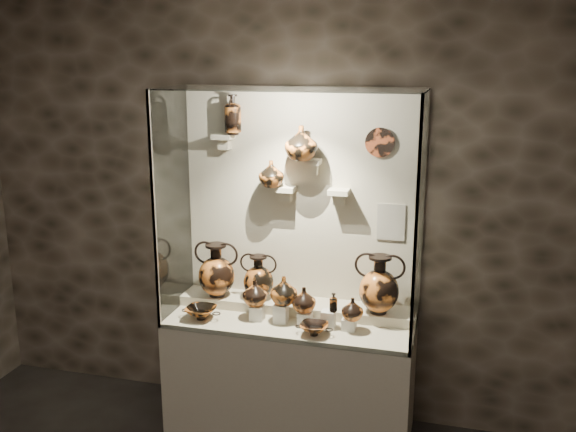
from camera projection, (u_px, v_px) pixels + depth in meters
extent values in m
cube|color=#2C251C|center=(302.00, 201.00, 4.53)|extent=(5.00, 0.02, 3.20)
cube|color=#BDB298|center=(290.00, 377.00, 4.52)|extent=(1.70, 0.60, 0.80)
cube|color=#B9AD90|center=(290.00, 322.00, 4.42)|extent=(1.68, 0.58, 0.03)
cube|color=#B9AD90|center=(296.00, 308.00, 4.58)|extent=(1.70, 0.25, 0.10)
cube|color=#BDB298|center=(302.00, 201.00, 4.52)|extent=(1.70, 0.03, 1.60)
cube|color=white|center=(278.00, 223.00, 3.95)|extent=(1.70, 0.01, 1.60)
cube|color=white|center=(172.00, 204.00, 4.44)|extent=(0.01, 0.60, 1.60)
cube|color=white|center=(420.00, 220.00, 4.01)|extent=(0.01, 0.60, 1.60)
cube|color=white|center=(290.00, 89.00, 4.04)|extent=(1.70, 0.60, 0.01)
cube|color=gray|center=(154.00, 214.00, 4.17)|extent=(0.02, 0.02, 1.60)
cube|color=gray|center=(416.00, 232.00, 3.74)|extent=(0.02, 0.02, 1.60)
cube|color=silver|center=(257.00, 313.00, 4.41)|extent=(0.09, 0.09, 0.10)
cube|color=silver|center=(281.00, 313.00, 4.37)|extent=(0.09, 0.09, 0.13)
cube|color=silver|center=(305.00, 319.00, 4.33)|extent=(0.09, 0.09, 0.09)
cube|color=silver|center=(328.00, 319.00, 4.28)|extent=(0.09, 0.09, 0.12)
cube|color=silver|center=(349.00, 324.00, 4.25)|extent=(0.09, 0.09, 0.08)
cube|color=#BDB298|center=(223.00, 137.00, 4.48)|extent=(0.14, 0.12, 0.04)
cube|color=#BDB298|center=(285.00, 189.00, 4.46)|extent=(0.14, 0.12, 0.04)
cube|color=#BDB298|center=(313.00, 162.00, 4.36)|extent=(0.10, 0.12, 0.04)
cube|color=#BDB298|center=(339.00, 192.00, 4.36)|extent=(0.14, 0.12, 0.04)
imported|color=#C86926|center=(255.00, 293.00, 4.40)|extent=(0.18, 0.18, 0.18)
imported|color=#A2531C|center=(284.00, 290.00, 4.34)|extent=(0.21, 0.21, 0.19)
imported|color=#C86926|center=(304.00, 299.00, 4.31)|extent=(0.19, 0.19, 0.17)
imported|color=#C86926|center=(353.00, 309.00, 4.21)|extent=(0.18, 0.18, 0.15)
imported|color=#A2531C|center=(271.00, 174.00, 4.42)|extent=(0.23, 0.23, 0.18)
imported|color=#A2531C|center=(301.00, 143.00, 4.28)|extent=(0.29, 0.29, 0.23)
cylinder|color=#BA4D24|center=(380.00, 142.00, 4.25)|extent=(0.20, 0.02, 0.20)
cube|color=beige|center=(391.00, 222.00, 4.37)|extent=(0.19, 0.01, 0.25)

